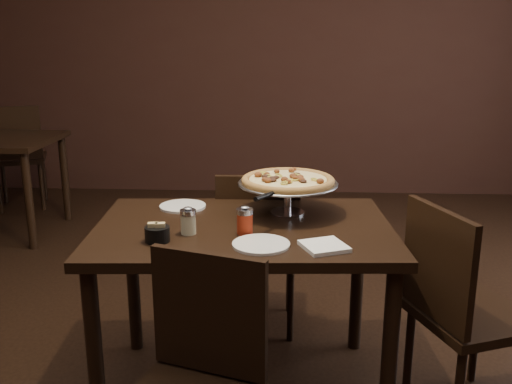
{
  "coord_description": "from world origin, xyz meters",
  "views": [
    {
      "loc": [
        0.24,
        -2.16,
        1.53
      ],
      "look_at": [
        0.11,
        0.14,
        0.9
      ],
      "focal_mm": 40.0,
      "sensor_mm": 36.0,
      "label": 1
    }
  ],
  "objects": [
    {
      "name": "chair_far",
      "position": [
        0.1,
        0.61,
        0.48
      ],
      "size": [
        0.42,
        0.42,
        0.89
      ],
      "rotation": [
        0.0,
        0.0,
        3.15
      ],
      "color": "black",
      "rests_on": "ground"
    },
    {
      "name": "plate_near",
      "position": [
        0.15,
        -0.15,
        0.78
      ],
      "size": [
        0.22,
        0.22,
        0.01
      ],
      "primitive_type": "cylinder",
      "color": "white",
      "rests_on": "dining_table"
    },
    {
      "name": "packet_caddy",
      "position": [
        -0.25,
        -0.12,
        0.8
      ],
      "size": [
        0.1,
        0.1,
        0.07
      ],
      "rotation": [
        0.0,
        0.0,
        0.18
      ],
      "color": "black",
      "rests_on": "dining_table"
    },
    {
      "name": "dining_table",
      "position": [
        0.06,
        0.09,
        0.67
      ],
      "size": [
        1.28,
        0.89,
        0.77
      ],
      "rotation": [
        0.0,
        0.0,
        0.06
      ],
      "color": "black",
      "rests_on": "ground"
    },
    {
      "name": "chair_near",
      "position": [
        -0.04,
        -0.58,
        0.47
      ],
      "size": [
        0.51,
        0.51,
        0.87
      ],
      "rotation": [
        0.0,
        0.0,
        -0.32
      ],
      "color": "black",
      "rests_on": "ground"
    },
    {
      "name": "serving_spatula",
      "position": [
        0.15,
        0.02,
        0.92
      ],
      "size": [
        0.16,
        0.16,
        0.02
      ],
      "rotation": [
        0.0,
        0.0,
        -0.55
      ],
      "color": "#BCBBC3",
      "rests_on": "pizza_stand"
    },
    {
      "name": "plate_left",
      "position": [
        -0.24,
        0.34,
        0.78
      ],
      "size": [
        0.21,
        0.21,
        0.01
      ],
      "primitive_type": "cylinder",
      "color": "white",
      "rests_on": "dining_table"
    },
    {
      "name": "parmesan_shaker",
      "position": [
        -0.15,
        -0.03,
        0.82
      ],
      "size": [
        0.06,
        0.06,
        0.11
      ],
      "color": "beige",
      "rests_on": "dining_table"
    },
    {
      "name": "room",
      "position": [
        0.06,
        0.03,
        1.4
      ],
      "size": [
        6.04,
        7.04,
        2.84
      ],
      "color": "black",
      "rests_on": "ground"
    },
    {
      "name": "pepper_flake_shaker",
      "position": [
        0.08,
        -0.02,
        0.83
      ],
      "size": [
        0.07,
        0.07,
        0.12
      ],
      "color": "maroon",
      "rests_on": "dining_table"
    },
    {
      "name": "pizza_stand",
      "position": [
        0.25,
        0.27,
        0.92
      ],
      "size": [
        0.44,
        0.44,
        0.18
      ],
      "color": "#BCBBC3",
      "rests_on": "dining_table"
    },
    {
      "name": "chair_side",
      "position": [
        0.94,
        -0.04,
        0.5
      ],
      "size": [
        0.54,
        0.54,
        0.91
      ],
      "rotation": [
        0.0,
        0.0,
        1.93
      ],
      "color": "black",
      "rests_on": "ground"
    },
    {
      "name": "napkin_stack",
      "position": [
        0.38,
        -0.16,
        0.78
      ],
      "size": [
        0.2,
        0.2,
        0.02
      ],
      "primitive_type": "cube",
      "rotation": [
        0.0,
        0.0,
        0.4
      ],
      "color": "white",
      "rests_on": "dining_table"
    },
    {
      "name": "bg_chair_far",
      "position": [
        -2.18,
        2.77,
        0.52
      ],
      "size": [
        0.57,
        0.57,
        0.95
      ],
      "rotation": [
        0.0,
        0.0,
        3.48
      ],
      "color": "black",
      "rests_on": "ground"
    }
  ]
}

